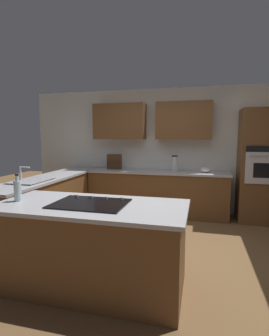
# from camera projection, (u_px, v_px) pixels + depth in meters

# --- Properties ---
(ground_plane) EXTENTS (14.00, 14.00, 0.00)m
(ground_plane) POSITION_uv_depth(u_px,v_px,m) (144.00, 248.00, 3.75)
(ground_plane) COLOR brown
(wall_back) EXTENTS (6.00, 0.44, 2.60)m
(wall_back) POSITION_uv_depth(u_px,v_px,m) (161.00, 143.00, 5.55)
(wall_back) COLOR silver
(wall_back) RESTS_ON ground
(lower_cabinets_back) EXTENTS (2.80, 0.60, 0.86)m
(lower_cabinets_back) POSITION_uv_depth(u_px,v_px,m) (157.00, 194.00, 5.38)
(lower_cabinets_back) COLOR brown
(lower_cabinets_back) RESTS_ON ground
(countertop_back) EXTENTS (2.84, 0.64, 0.04)m
(countertop_back) POSITION_uv_depth(u_px,v_px,m) (157.00, 172.00, 5.32)
(countertop_back) COLOR #B2B2B7
(countertop_back) RESTS_ON lower_cabinets_back
(lower_cabinets_side) EXTENTS (0.60, 2.90, 0.86)m
(lower_cabinets_side) POSITION_uv_depth(u_px,v_px,m) (52.00, 202.00, 4.67)
(lower_cabinets_side) COLOR brown
(lower_cabinets_side) RESTS_ON ground
(countertop_side) EXTENTS (0.64, 2.94, 0.04)m
(countertop_side) POSITION_uv_depth(u_px,v_px,m) (51.00, 177.00, 4.62)
(countertop_side) COLOR #B2B2B7
(countertop_side) RESTS_ON lower_cabinets_side
(island_base) EXTENTS (1.92, 0.86, 0.86)m
(island_base) POSITION_uv_depth(u_px,v_px,m) (91.00, 247.00, 2.76)
(island_base) COLOR brown
(island_base) RESTS_ON ground
(island_top) EXTENTS (2.00, 0.94, 0.04)m
(island_top) POSITION_uv_depth(u_px,v_px,m) (90.00, 206.00, 2.71)
(island_top) COLOR #B2B2B7
(island_top) RESTS_ON island_base
(wall_oven) EXTENTS (0.80, 0.66, 2.10)m
(wall_oven) POSITION_uv_depth(u_px,v_px,m) (262.00, 166.00, 4.82)
(wall_oven) COLOR brown
(wall_oven) RESTS_ON ground
(sink_unit) EXTENTS (0.46, 0.70, 0.23)m
(sink_unit) POSITION_uv_depth(u_px,v_px,m) (31.00, 180.00, 4.10)
(sink_unit) COLOR #515456
(sink_unit) RESTS_ON countertop_side
(cooktop) EXTENTS (0.76, 0.56, 0.03)m
(cooktop) POSITION_uv_depth(u_px,v_px,m) (90.00, 203.00, 2.71)
(cooktop) COLOR black
(cooktop) RESTS_ON island_top
(blender) EXTENTS (0.15, 0.15, 0.33)m
(blender) POSITION_uv_depth(u_px,v_px,m) (175.00, 165.00, 5.21)
(blender) COLOR silver
(blender) RESTS_ON countertop_back
(mixing_bowl) EXTENTS (0.20, 0.20, 0.11)m
(mixing_bowl) POSITION_uv_depth(u_px,v_px,m) (206.00, 170.00, 5.07)
(mixing_bowl) COLOR white
(mixing_bowl) RESTS_ON countertop_back
(spice_rack) EXTENTS (0.31, 0.11, 0.32)m
(spice_rack) POSITION_uv_depth(u_px,v_px,m) (114.00, 162.00, 5.61)
(spice_rack) COLOR #472B19
(spice_rack) RESTS_ON countertop_back
(oil_bottle) EXTENTS (0.08, 0.08, 0.30)m
(oil_bottle) POSITION_uv_depth(u_px,v_px,m) (18.00, 190.00, 2.82)
(oil_bottle) COLOR silver
(oil_bottle) RESTS_ON island_top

